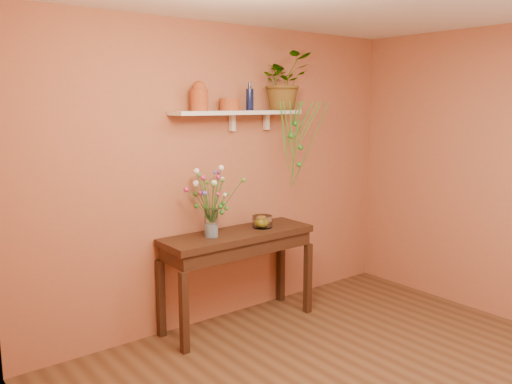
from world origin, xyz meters
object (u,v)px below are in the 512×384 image
sideboard (238,245)px  terracotta_jug (199,97)px  blue_bottle (250,99)px  glass_bowl (262,222)px  bouquet (209,189)px  spider_plant (284,81)px  glass_vase (211,225)px

sideboard → terracotta_jug: size_ratio=5.72×
blue_bottle → glass_bowl: blue_bottle is taller
bouquet → glass_bowl: bouquet is taller
spider_plant → sideboard: bearing=-169.7°
terracotta_jug → spider_plant: size_ratio=0.47×
glass_vase → glass_bowl: bearing=0.4°
terracotta_jug → sideboard: bearing=-17.4°
bouquet → glass_bowl: (0.57, -0.01, -0.37)m
terracotta_jug → glass_bowl: terracotta_jug is taller
spider_plant → bouquet: 1.30m
blue_bottle → bouquet: bearing=-166.8°
sideboard → bouquet: bearing=178.2°
sideboard → bouquet: bouquet is taller
spider_plant → blue_bottle: bearing=177.1°
sideboard → glass_bowl: 0.33m
sideboard → blue_bottle: bearing=29.3°
glass_vase → glass_bowl: (0.56, 0.00, -0.05)m
bouquet → glass_bowl: bearing=-0.9°
sideboard → blue_bottle: 1.33m
spider_plant → bouquet: spider_plant is taller
blue_bottle → spider_plant: spider_plant is taller
glass_vase → bouquet: bearing=118.4°
terracotta_jug → bouquet: terracotta_jug is taller
terracotta_jug → blue_bottle: bearing=3.4°
terracotta_jug → spider_plant: (0.94, 0.01, 0.15)m
terracotta_jug → glass_bowl: (0.60, -0.10, -1.14)m
sideboard → terracotta_jug: terracotta_jug is taller
sideboard → glass_bowl: size_ratio=7.71×
spider_plant → glass_bowl: size_ratio=2.89×
terracotta_jug → glass_vase: size_ratio=1.02×
sideboard → spider_plant: bearing=10.3°
glass_vase → glass_bowl: 0.56m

